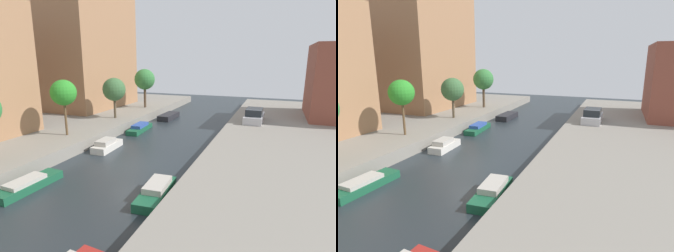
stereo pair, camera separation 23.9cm
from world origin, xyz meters
TOP-DOWN VIEW (x-y plane):
  - ground_plane at (0.00, 0.00)m, footprint 84.00×84.00m
  - apartment_tower_far at (-16.00, 16.03)m, footprint 10.00×12.91m
  - street_tree_2 at (-7.48, 2.30)m, footprint 2.23×2.23m
  - street_tree_3 at (-7.48, 10.28)m, footprint 2.60×2.60m
  - street_tree_4 at (-7.48, 18.08)m, footprint 2.82×2.82m
  - parked_car at (7.58, 14.15)m, footprint 1.92×4.65m
  - moored_boat_left_2 at (-3.66, -5.47)m, footprint 1.43×4.24m
  - moored_boat_left_3 at (-3.54, 2.61)m, footprint 1.43×3.29m
  - moored_boat_left_4 at (-3.83, 9.32)m, footprint 1.53×4.48m
  - moored_boat_left_5 at (-3.22, 16.32)m, footprint 1.63×4.03m
  - moored_boat_right_2 at (3.85, -3.53)m, footprint 1.62×3.99m

SIDE VIEW (x-z plane):
  - ground_plane at x=0.00m, z-range 0.00..0.00m
  - moored_boat_left_2 at x=-3.66m, z-range -0.05..0.67m
  - moored_boat_left_4 at x=-3.83m, z-range -0.06..0.74m
  - moored_boat_left_5 at x=-3.22m, z-range 0.00..0.68m
  - moored_boat_right_2 at x=3.85m, z-range -0.07..0.78m
  - moored_boat_left_3 at x=-3.54m, z-range -0.08..0.88m
  - parked_car at x=7.58m, z-range 0.87..2.34m
  - street_tree_3 at x=-7.48m, z-range 1.97..6.54m
  - street_tree_2 at x=-7.48m, z-range 2.31..7.21m
  - street_tree_4 at x=-7.48m, z-range 2.21..7.51m
  - apartment_tower_far at x=-16.00m, z-range 1.00..23.48m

